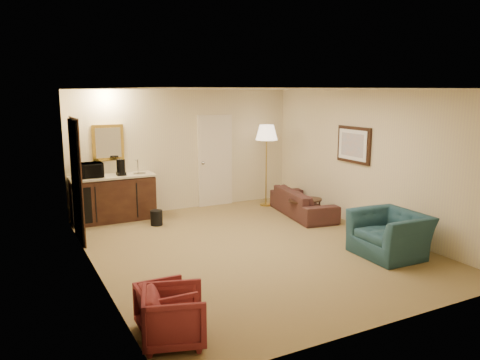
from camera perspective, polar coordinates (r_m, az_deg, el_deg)
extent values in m
plane|color=olive|center=(7.90, 1.35, -8.19)|extent=(6.00, 6.00, 0.00)
cube|color=beige|center=(10.28, -6.70, 3.64)|extent=(5.00, 0.02, 2.60)
cube|color=beige|center=(6.75, -17.54, -0.55)|extent=(0.02, 6.00, 2.60)
cube|color=beige|center=(9.03, 15.44, 2.34)|extent=(0.02, 6.00, 2.60)
cube|color=white|center=(7.46, 1.44, 11.03)|extent=(5.00, 6.00, 0.02)
cube|color=beige|center=(10.55, -3.06, 2.38)|extent=(0.82, 0.06, 2.05)
cube|color=black|center=(8.45, -19.27, -0.16)|extent=(0.06, 0.98, 2.10)
cube|color=gold|center=(9.76, -15.79, 4.41)|extent=(0.62, 0.04, 0.72)
cube|color=black|center=(9.27, 13.66, 4.19)|extent=(0.06, 0.90, 0.70)
cube|color=#3B2112|center=(9.70, -15.15, -2.14)|extent=(1.64, 0.58, 0.92)
imported|color=black|center=(9.86, 7.68, -2.21)|extent=(0.83, 1.93, 0.73)
imported|color=#214654|center=(7.76, 17.84, -5.46)|extent=(0.73, 1.09, 0.93)
imported|color=maroon|center=(5.29, -9.04, -14.93)|extent=(0.53, 0.57, 0.58)
imported|color=maroon|center=(5.04, -8.02, -15.86)|extent=(0.75, 0.77, 0.64)
cube|color=black|center=(9.57, 7.95, -3.57)|extent=(0.79, 0.58, 0.42)
cube|color=gold|center=(10.52, 3.22, 1.78)|extent=(0.57, 0.57, 1.84)
cylinder|color=black|center=(9.25, -10.15, -4.55)|extent=(0.27, 0.27, 0.29)
imported|color=black|center=(9.48, -17.97, 1.32)|extent=(0.52, 0.29, 0.35)
cylinder|color=black|center=(9.56, -14.32, 1.51)|extent=(0.20, 0.20, 0.32)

